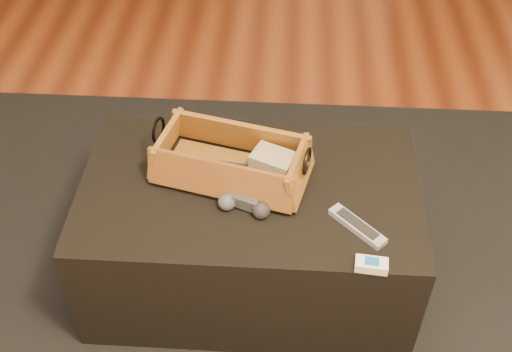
# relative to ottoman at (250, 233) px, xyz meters

# --- Properties ---
(floor) EXTENTS (5.00, 5.50, 0.01)m
(floor) POSITION_rel_ottoman_xyz_m (-0.15, -0.28, -0.23)
(floor) COLOR brown
(floor) RESTS_ON ground
(area_rug) EXTENTS (2.60, 2.00, 0.01)m
(area_rug) POSITION_rel_ottoman_xyz_m (-0.00, -0.05, -0.22)
(area_rug) COLOR black
(area_rug) RESTS_ON floor
(ottoman) EXTENTS (1.00, 0.60, 0.42)m
(ottoman) POSITION_rel_ottoman_xyz_m (0.00, 0.00, 0.00)
(ottoman) COLOR black
(ottoman) RESTS_ON area_rug
(tv_remote) EXTENTS (0.24, 0.09, 0.02)m
(tv_remote) POSITION_rel_ottoman_xyz_m (-0.08, 0.03, 0.24)
(tv_remote) COLOR black
(tv_remote) RESTS_ON wicker_basket
(cloth_bundle) EXTENTS (0.15, 0.13, 0.07)m
(cloth_bundle) POSITION_rel_ottoman_xyz_m (0.07, 0.05, 0.26)
(cloth_bundle) COLOR tan
(cloth_bundle) RESTS_ON wicker_basket
(wicker_basket) EXTENTS (0.49, 0.33, 0.16)m
(wicker_basket) POSITION_rel_ottoman_xyz_m (-0.06, 0.04, 0.26)
(wicker_basket) COLOR #A87425
(wicker_basket) RESTS_ON ottoman
(game_controller) EXTENTS (0.16, 0.11, 0.05)m
(game_controller) POSITION_rel_ottoman_xyz_m (-0.01, -0.10, 0.23)
(game_controller) COLOR #333336
(game_controller) RESTS_ON ottoman
(silver_remote) EXTENTS (0.16, 0.16, 0.02)m
(silver_remote) POSITION_rel_ottoman_xyz_m (0.31, -0.15, 0.22)
(silver_remote) COLOR #ABADB3
(silver_remote) RESTS_ON ottoman
(cream_gadget) EXTENTS (0.09, 0.05, 0.03)m
(cream_gadget) POSITION_rel_ottoman_xyz_m (0.33, -0.28, 0.22)
(cream_gadget) COLOR white
(cream_gadget) RESTS_ON ottoman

